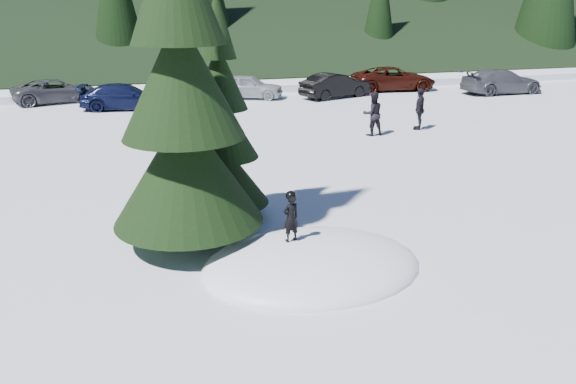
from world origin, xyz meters
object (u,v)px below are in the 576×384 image
object	(u,v)px
car_5	(335,85)
car_7	(502,81)
adult_0	(373,114)
car_3	(125,97)
child_skier	(291,218)
car_6	(394,79)
adult_1	(420,109)
car_2	(57,91)
spruce_tall	(182,93)
spruce_short	(221,134)
car_4	(248,87)

from	to	relation	value
car_5	car_7	size ratio (longest dim) A/B	0.85
adult_0	car_3	xyz separation A→B (m)	(-9.32, 8.72, -0.24)
car_3	adult_0	bearing A→B (deg)	-123.31
child_skier	car_6	bearing A→B (deg)	-137.49
child_skier	car_3	bearing A→B (deg)	-97.35
adult_1	car_6	world-z (taller)	adult_1
car_2	car_3	distance (m)	4.61
spruce_tall	car_2	size ratio (longest dim) A/B	1.95
adult_1	spruce_short	bearing A→B (deg)	-18.72
spruce_short	car_3	bearing A→B (deg)	97.29
spruce_tall	car_7	size ratio (longest dim) A/B	1.79
car_2	car_6	xyz separation A→B (m)	(19.02, -1.12, 0.08)
spruce_short	car_5	bearing A→B (deg)	60.66
spruce_short	car_2	bearing A→B (deg)	105.99
adult_1	car_5	xyz separation A→B (m)	(-0.41, 8.65, -0.18)
adult_0	car_6	bearing A→B (deg)	-120.25
car_5	child_skier	bearing A→B (deg)	137.87
car_2	car_4	world-z (taller)	car_4
child_skier	car_7	world-z (taller)	child_skier
car_3	car_7	distance (m)	21.04
spruce_tall	car_3	distance (m)	17.61
child_skier	car_7	distance (m)	25.48
child_skier	adult_0	size ratio (longest dim) A/B	0.57
car_3	car_5	xyz separation A→B (m)	(11.25, 0.40, 0.05)
car_4	car_7	xyz separation A→B (m)	(14.48, -2.43, 0.04)
car_3	car_7	size ratio (longest dim) A/B	0.90
spruce_short	car_4	size ratio (longest dim) A/B	1.40
car_4	car_5	distance (m)	4.83
adult_1	car_4	world-z (taller)	adult_1
adult_0	car_3	distance (m)	12.77
adult_0	car_5	bearing A→B (deg)	-101.75
spruce_tall	car_6	bearing A→B (deg)	53.05
child_skier	spruce_short	bearing A→B (deg)	-89.47
child_skier	car_2	xyz separation A→B (m)	(-6.32, 21.93, -0.36)
car_5	adult_0	bearing A→B (deg)	149.42
car_2	car_7	distance (m)	24.77
child_skier	car_7	size ratio (longest dim) A/B	0.20
adult_0	adult_1	bearing A→B (deg)	-168.61
child_skier	car_2	bearing A→B (deg)	-90.02
spruce_tall	adult_1	world-z (taller)	spruce_tall
car_2	adult_0	bearing A→B (deg)	-149.09
adult_1	car_2	size ratio (longest dim) A/B	0.39
adult_1	car_7	distance (m)	11.89
spruce_tall	child_skier	bearing A→B (deg)	-38.31
adult_0	car_5	size ratio (longest dim) A/B	0.42
adult_1	adult_0	bearing A→B (deg)	-46.26
child_skier	car_5	bearing A→B (deg)	-129.56
car_2	car_7	size ratio (longest dim) A/B	0.92
car_5	car_6	xyz separation A→B (m)	(4.35, 1.58, 0.02)
adult_1	car_4	bearing A→B (deg)	-119.80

